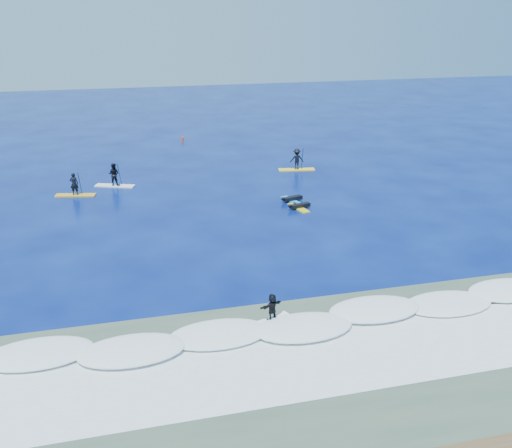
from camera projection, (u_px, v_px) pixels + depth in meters
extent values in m
plane|color=#040E4D|center=(236.00, 248.00, 36.41)|extent=(160.00, 160.00, 0.00)
cube|color=#3A4F40|center=(307.00, 377.00, 23.73)|extent=(90.00, 13.00, 0.01)
cube|color=white|center=(280.00, 328.00, 27.36)|extent=(40.00, 6.00, 0.30)
cube|color=silver|center=(300.00, 363.00, 24.64)|extent=(34.00, 5.00, 0.02)
cube|color=gold|center=(75.00, 195.00, 46.42)|extent=(3.29, 1.47, 0.11)
imported|color=black|center=(74.00, 184.00, 46.07)|extent=(0.75, 0.57, 1.84)
cylinder|color=black|center=(80.00, 184.00, 46.11)|extent=(0.20, 0.73, 2.14)
cube|color=black|center=(82.00, 196.00, 46.47)|extent=(0.13, 0.03, 0.32)
cube|color=white|center=(115.00, 186.00, 48.86)|extent=(3.45, 2.02, 0.11)
imported|color=black|center=(114.00, 174.00, 48.49)|extent=(1.15, 1.03, 1.94)
cylinder|color=black|center=(120.00, 175.00, 48.45)|extent=(0.33, 0.74, 2.26)
cube|color=black|center=(121.00, 187.00, 48.84)|extent=(0.13, 0.03, 0.34)
cube|color=yellow|center=(297.00, 169.00, 53.71)|extent=(3.48, 1.40, 0.11)
imported|color=black|center=(297.00, 159.00, 53.34)|extent=(1.36, 0.92, 1.95)
cylinder|color=black|center=(302.00, 159.00, 53.40)|extent=(0.18, 0.78, 2.27)
cube|color=black|center=(302.00, 171.00, 53.78)|extent=(0.14, 0.03, 0.34)
cube|color=gold|center=(299.00, 208.00, 43.48)|extent=(1.13, 2.43, 0.11)
cube|color=black|center=(300.00, 205.00, 43.46)|extent=(1.67, 0.77, 0.27)
sphere|color=black|center=(290.00, 206.00, 43.03)|extent=(0.27, 0.27, 0.27)
cube|color=#1C82D4|center=(291.00, 201.00, 45.11)|extent=(1.27, 2.45, 0.11)
cube|color=black|center=(293.00, 198.00, 45.10)|extent=(1.69, 0.87, 0.27)
sphere|color=black|center=(283.00, 199.00, 44.62)|extent=(0.27, 0.27, 0.27)
cube|color=white|center=(272.00, 320.00, 27.67)|extent=(2.06, 1.27, 0.11)
imported|color=black|center=(272.00, 307.00, 27.41)|extent=(1.30, 0.84, 1.34)
cylinder|color=red|center=(182.00, 139.00, 65.10)|extent=(0.29, 0.29, 0.47)
cone|color=red|center=(182.00, 136.00, 64.98)|extent=(0.21, 0.21, 0.23)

